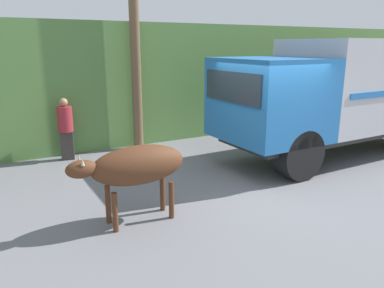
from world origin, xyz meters
TOP-DOWN VIEW (x-y plane):
  - ground_plane at (0.00, 0.00)m, footprint 60.00×60.00m
  - hillside_embankment at (0.00, 6.69)m, footprint 32.00×5.11m
  - building_backdrop at (-3.14, 5.66)m, footprint 5.19×2.70m
  - cargo_truck at (3.25, 0.60)m, footprint 7.07×2.33m
  - brown_cow at (-3.06, -0.48)m, footprint 1.96×0.65m
  - pedestrian_on_hill at (-3.33, 3.72)m, footprint 0.45×0.45m
  - utility_pole at (-1.31, 3.86)m, footprint 0.90×0.27m

SIDE VIEW (x-z plane):
  - ground_plane at x=0.00m, z-range 0.00..0.00m
  - pedestrian_on_hill at x=-3.33m, z-range 0.06..1.65m
  - brown_cow at x=-3.06m, z-range 0.31..1.62m
  - building_backdrop at x=-3.14m, z-range 0.01..2.68m
  - cargo_truck at x=3.25m, z-range 0.21..3.23m
  - hillside_embankment at x=0.00m, z-range 0.00..3.50m
  - utility_pole at x=-1.31m, z-range 0.10..6.38m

